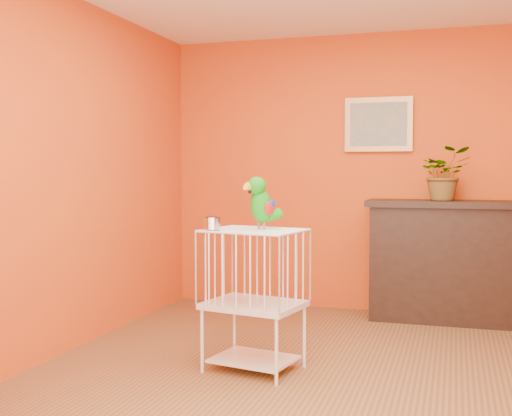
% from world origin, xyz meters
% --- Properties ---
extents(ground, '(4.50, 4.50, 0.00)m').
position_xyz_m(ground, '(0.00, 0.00, 0.00)').
color(ground, brown).
rests_on(ground, ground).
extents(room_shell, '(4.50, 4.50, 4.50)m').
position_xyz_m(room_shell, '(0.00, 0.00, 1.58)').
color(room_shell, '#C33D12').
rests_on(room_shell, ground).
extents(console_cabinet, '(1.43, 0.51, 1.06)m').
position_xyz_m(console_cabinet, '(0.65, 2.00, 0.53)').
color(console_cabinet, black).
rests_on(console_cabinet, ground).
extents(potted_plant, '(0.52, 0.56, 0.36)m').
position_xyz_m(potted_plant, '(0.60, 2.06, 1.24)').
color(potted_plant, '#26722D').
rests_on(potted_plant, console_cabinet).
extents(framed_picture, '(0.62, 0.04, 0.50)m').
position_xyz_m(framed_picture, '(0.00, 2.22, 1.75)').
color(framed_picture, '#AF7D3E').
rests_on(framed_picture, room_shell).
extents(birdcage, '(0.68, 0.57, 0.93)m').
position_xyz_m(birdcage, '(-0.57, 0.17, 0.48)').
color(birdcage, white).
rests_on(birdcage, ground).
extents(feed_cup, '(0.11, 0.11, 0.08)m').
position_xyz_m(feed_cup, '(-0.82, 0.07, 0.98)').
color(feed_cup, silver).
rests_on(feed_cup, birdcage).
extents(parrot, '(0.24, 0.29, 0.35)m').
position_xyz_m(parrot, '(-0.53, 0.22, 1.11)').
color(parrot, '#59544C').
rests_on(parrot, birdcage).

